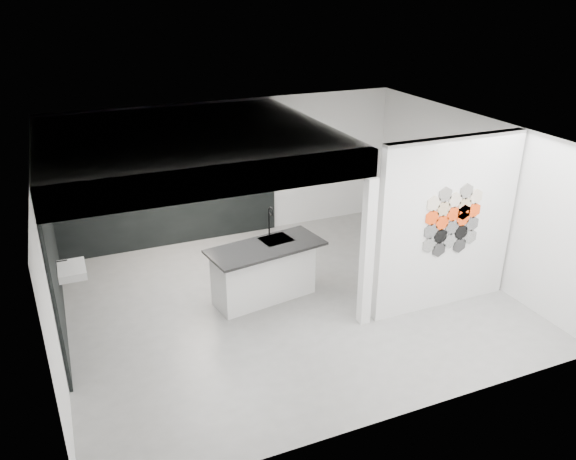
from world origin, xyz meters
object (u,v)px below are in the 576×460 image
Objects in this scene: partition_panel at (447,225)px; kettle at (229,172)px; glass_vase at (241,172)px; wall_basin at (72,270)px; stockpot at (103,187)px; glass_bowl at (241,172)px; kitchen_island at (264,271)px; utensil_cup at (128,187)px; bottle_dark at (159,181)px.

kettle is at bearing 121.03° from partition_panel.
wall_basin is at bearing -148.65° from glass_vase.
stockpot reaches higher than glass_bowl.
kitchen_island is (2.90, -0.54, -0.34)m from wall_basin.
wall_basin is 4.00m from glass_bowl.
partition_panel is 4.39m from glass_bowl.
kitchen_island is 23.02× the size of utensil_cup.
kitchen_island is at bearing -100.76° from glass_vase.
bottle_dark is at bearing 104.42° from kitchen_island.
glass_bowl is (2.64, 0.00, -0.04)m from stockpot.
stockpot is 0.44m from utensil_cup.
glass_vase is at bearing 0.00° from bottle_dark.
stockpot is at bearing 180.00° from bottle_dark.
kitchen_island reaches higher than glass_vase.
bottle_dark is (1.75, 2.07, 0.55)m from wall_basin.
glass_bowl is at bearing 0.00° from stockpot.
stockpot is at bearing 180.00° from utensil_cup.
kettle is (3.14, 2.07, 0.55)m from wall_basin.
utensil_cup is (-4.29, 3.87, -0.04)m from partition_panel.
kitchen_island is at bearing -10.47° from wall_basin.
stockpot is (0.75, 2.07, 0.57)m from wall_basin.
partition_panel reaches higher than glass_bowl.
glass_vase reaches higher than wall_basin.
stockpot is at bearing 120.29° from kitchen_island.
glass_vase is at bearing 0.00° from glass_bowl.
stockpot is 1.52× the size of glass_bowl.
wall_basin is 3.35× the size of kettle.
kitchen_island is 3.49m from stockpot.
kettle is 1.17× the size of glass_bowl.
kettle is 0.25m from glass_bowl.
partition_panel is 23.45× the size of glass_vase.
glass_vase is 0.74× the size of bottle_dark.
partition_panel reaches higher than glass_vase.
glass_vase is 2.21m from utensil_cup.
glass_bowl is 1.29× the size of glass_vase.
kitchen_island is 12.31× the size of bottle_dark.
kitchen_island reaches higher than bottle_dark.
kitchen_island is at bearing -98.11° from kettle.
kitchen_island is 2.79m from glass_bowl.
kitchen_island reaches higher than utensil_cup.
stockpot is (-2.15, 2.60, 0.91)m from kitchen_island.
glass_bowl is (3.39, 2.07, 0.52)m from wall_basin.
kitchen_island is at bearing -50.41° from stockpot.
bottle_dark is (-1.64, 0.00, 0.03)m from glass_bowl.
glass_bowl is 0.00m from glass_vase.
wall_basin is 2.27m from stockpot.
wall_basin is (-5.46, 1.80, -0.55)m from partition_panel.
kettle is 1.12× the size of bottle_dark.
glass_bowl is at bearing 0.00° from glass_vase.
kitchen_island is 16.57× the size of glass_vase.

